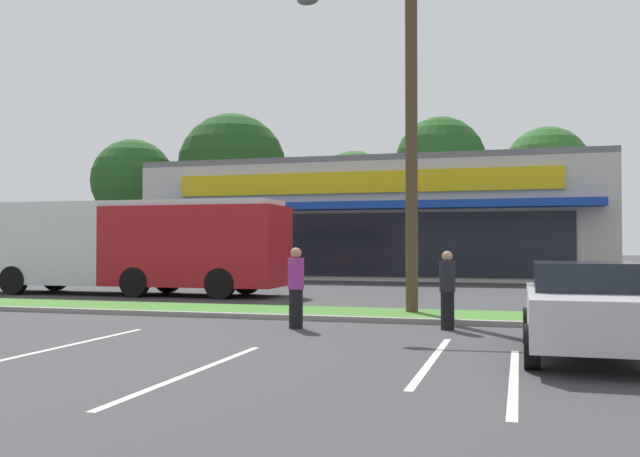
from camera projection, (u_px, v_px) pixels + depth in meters
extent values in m
cube|color=#427A2D|center=(216.00, 310.00, 18.20)|extent=(56.00, 2.20, 0.12)
cube|color=gray|center=(195.00, 314.00, 17.03)|extent=(56.00, 0.24, 0.12)
cube|color=silver|center=(68.00, 345.00, 12.18)|extent=(0.12, 4.80, 0.01)
cube|color=silver|center=(193.00, 372.00, 9.64)|extent=(0.12, 4.80, 0.01)
cube|color=silver|center=(432.00, 360.00, 10.68)|extent=(0.12, 4.80, 0.01)
cube|color=silver|center=(514.00, 378.00, 9.24)|extent=(0.12, 4.80, 0.01)
cube|color=#BCB7AD|center=(380.00, 224.00, 38.71)|extent=(23.42, 10.44, 5.79)
cube|color=black|center=(359.00, 245.00, 33.63)|extent=(19.67, 0.08, 3.01)
cube|color=#14389E|center=(356.00, 206.00, 33.04)|extent=(22.01, 1.40, 0.35)
cube|color=gold|center=(359.00, 182.00, 33.66)|extent=(18.73, 0.16, 1.04)
cube|color=slate|center=(380.00, 169.00, 38.78)|extent=(23.42, 10.44, 0.30)
cylinder|color=#473323|center=(133.00, 240.00, 51.91)|extent=(0.44, 0.44, 4.21)
sphere|color=#23511E|center=(133.00, 181.00, 52.01)|extent=(6.12, 6.12, 6.12)
cylinder|color=#473323|center=(232.00, 238.00, 50.72)|extent=(0.44, 0.44, 4.41)
sphere|color=#1E4719|center=(232.00, 168.00, 50.83)|extent=(7.81, 7.81, 7.81)
cylinder|color=#473323|center=(354.00, 244.00, 50.97)|extent=(0.44, 0.44, 3.61)
sphere|color=#2D6026|center=(354.00, 190.00, 51.06)|extent=(5.68, 5.68, 5.68)
cylinder|color=#473323|center=(441.00, 233.00, 47.60)|extent=(0.44, 0.44, 5.10)
sphere|color=#23511E|center=(440.00, 162.00, 47.71)|extent=(6.11, 6.11, 6.11)
cylinder|color=#473323|center=(548.00, 236.00, 46.26)|extent=(0.44, 0.44, 4.60)
sphere|color=#2D6026|center=(547.00, 169.00, 46.36)|extent=(5.67, 5.67, 5.67)
cylinder|color=#4C3826|center=(411.00, 87.00, 17.20)|extent=(0.30, 0.30, 11.25)
ellipsoid|color=#59595B|center=(308.00, 0.00, 17.75)|extent=(0.56, 0.32, 0.24)
cube|color=#AD191E|center=(196.00, 246.00, 24.02)|extent=(6.16, 2.64, 2.70)
cube|color=silver|center=(56.00, 246.00, 25.47)|extent=(5.05, 2.62, 2.70)
cube|color=silver|center=(131.00, 205.00, 24.71)|extent=(10.73, 2.45, 0.20)
cube|color=black|center=(149.00, 233.00, 25.94)|extent=(10.25, 0.21, 1.19)
cylinder|color=black|center=(14.00, 280.00, 24.53)|extent=(1.00, 0.31, 1.00)
cylinder|color=black|center=(56.00, 277.00, 26.80)|extent=(1.00, 0.31, 1.00)
cylinder|color=black|center=(135.00, 282.00, 23.30)|extent=(1.00, 0.31, 1.00)
cylinder|color=black|center=(168.00, 279.00, 25.56)|extent=(1.00, 0.31, 1.00)
cylinder|color=black|center=(220.00, 284.00, 22.50)|extent=(1.00, 0.31, 1.00)
cylinder|color=black|center=(247.00, 280.00, 24.76)|extent=(1.00, 0.31, 1.00)
cube|color=#9E998C|center=(16.00, 267.00, 33.72)|extent=(4.64, 1.80, 0.74)
cube|color=black|center=(20.00, 254.00, 33.67)|extent=(2.09, 1.59, 0.47)
cylinder|color=black|center=(4.00, 273.00, 34.93)|extent=(0.64, 0.22, 0.64)
cylinder|color=black|center=(29.00, 275.00, 32.49)|extent=(0.64, 0.22, 0.64)
cylinder|color=black|center=(53.00, 274.00, 34.14)|extent=(0.64, 0.22, 0.64)
cube|color=#B7B7BC|center=(586.00, 314.00, 10.95)|extent=(1.76, 4.30, 0.71)
cube|color=black|center=(585.00, 276.00, 11.17)|extent=(1.55, 1.94, 0.44)
cylinder|color=black|center=(532.00, 346.00, 9.89)|extent=(0.22, 0.64, 0.64)
cylinder|color=black|center=(632.00, 329.00, 11.99)|extent=(0.22, 0.64, 0.64)
cylinder|color=black|center=(530.00, 325.00, 12.45)|extent=(0.22, 0.64, 0.64)
cylinder|color=black|center=(447.00, 311.00, 14.45)|extent=(0.28, 0.28, 0.79)
cylinder|color=black|center=(447.00, 276.00, 14.46)|extent=(0.33, 0.33, 0.62)
sphere|color=tan|center=(447.00, 256.00, 14.47)|extent=(0.22, 0.22, 0.22)
cylinder|color=black|center=(296.00, 309.00, 14.68)|extent=(0.29, 0.29, 0.82)
cylinder|color=#99338C|center=(296.00, 274.00, 14.70)|extent=(0.34, 0.34, 0.65)
sphere|color=tan|center=(296.00, 253.00, 14.71)|extent=(0.23, 0.23, 0.23)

